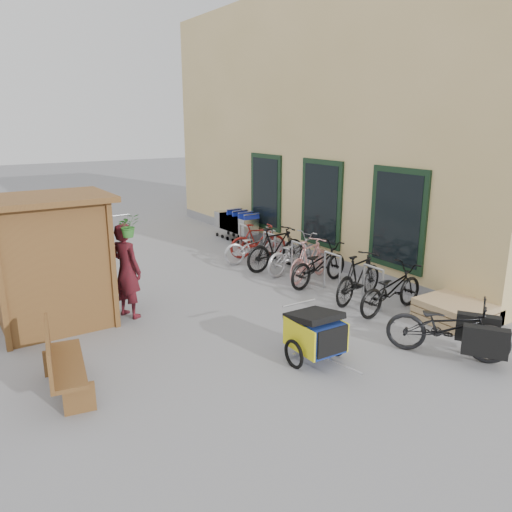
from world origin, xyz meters
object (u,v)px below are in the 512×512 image
bike_5 (276,248)px  bike_0 (391,289)px  bike_2 (319,264)px  bike_3 (309,260)px  bike_1 (359,277)px  bike_7 (258,241)px  kiosk (45,245)px  pallet_stack (454,312)px  bike_4 (294,253)px  bench (60,362)px  cargo_bike (450,328)px  shopping_carts (236,222)px  bike_6 (255,246)px  child_trailer (315,332)px  person_kiosk (127,271)px

bike_5 → bike_0: bearing=178.9°
bike_2 → bike_3: 0.38m
bike_1 → bike_2: 1.30m
bike_0 → bike_7: bike_7 is taller
kiosk → bike_5: bearing=7.7°
kiosk → pallet_stack: size_ratio=2.08×
bike_1 → bike_4: bearing=-17.5°
kiosk → bike_3: 5.77m
bike_1 → bench: bearing=79.1°
cargo_bike → shopping_carts: bearing=47.5°
pallet_stack → bike_3: size_ratio=0.73×
bike_5 → bike_7: (0.24, 1.18, -0.08)m
kiosk → shopping_carts: size_ratio=1.34×
shopping_carts → bike_0: bearing=-94.8°
kiosk → bike_2: kiosk is taller
bike_1 → bike_6: 3.61m
child_trailer → cargo_bike: cargo_bike is taller
bike_6 → bike_1: bearing=-165.4°
child_trailer → bike_1: size_ratio=0.86×
cargo_bike → bike_2: cargo_bike is taller
kiosk → bike_2: size_ratio=1.36×
bike_7 → kiosk: bearing=126.8°
shopping_carts → bike_5: size_ratio=1.02×
person_kiosk → bike_7: bearing=-87.7°
shopping_carts → bike_7: 2.11m
shopping_carts → bike_3: 4.40m
pallet_stack → bike_0: 1.21m
kiosk → pallet_stack: bearing=-31.7°
bike_1 → bike_6: bearing=-11.5°
cargo_bike → kiosk: bearing=102.8°
bike_4 → bike_6: 1.30m
child_trailer → bike_5: (2.37, 4.38, 0.07)m
bike_1 → bike_3: 1.67m
kiosk → person_kiosk: size_ratio=1.36×
child_trailer → bike_1: 2.94m
bike_2 → bike_6: bearing=-3.5°
bench → bike_7: 7.57m
bike_0 → bike_6: bike_0 is taller
shopping_carts → bike_2: (-0.65, -4.73, -0.10)m
child_trailer → bike_6: bike_6 is taller
pallet_stack → bike_4: (-0.56, 4.17, 0.27)m
bike_0 → bike_3: bike_3 is taller
pallet_stack → bike_6: bearing=99.3°
child_trailer → bike_7: (2.61, 5.56, -0.01)m
kiosk → bike_7: 6.16m
bench → kiosk: bearing=90.7°
bench → bike_5: size_ratio=0.86×
child_trailer → bike_3: (2.53, 3.25, 0.01)m
cargo_bike → bike_2: 3.97m
pallet_stack → bike_2: size_ratio=0.66×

